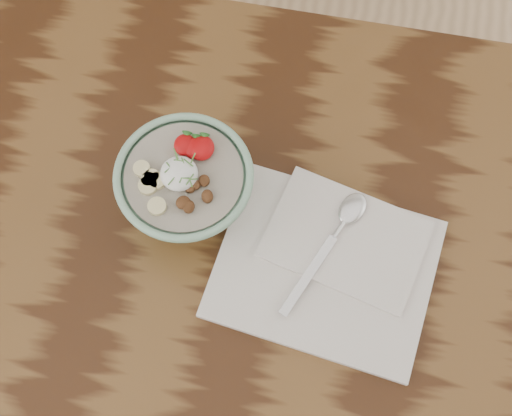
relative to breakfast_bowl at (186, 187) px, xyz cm
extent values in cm
cube|color=#371D0D|center=(9.45, -10.05, -8.11)|extent=(160.00, 90.00, 4.00)
cylinder|color=#86B597|center=(0.01, -0.03, -5.54)|extent=(7.92, 7.92, 1.13)
torus|color=#86B597|center=(0.01, -0.03, 3.70)|extent=(18.01, 18.01, 1.04)
cylinder|color=#A29986|center=(0.01, -0.03, 3.13)|extent=(15.28, 15.28, 0.94)
ellipsoid|color=white|center=(-0.43, -0.22, 4.53)|extent=(4.81, 4.81, 2.65)
ellipsoid|color=#B1080A|center=(1.64, 3.83, 4.49)|extent=(3.22, 3.54, 1.77)
cone|color=#286623|center=(1.64, 5.27, 4.79)|extent=(1.40, 1.03, 1.52)
ellipsoid|color=#B1080A|center=(-0.66, 3.93, 4.37)|extent=(2.79, 3.07, 1.54)
cone|color=#286623|center=(-0.66, 5.19, 4.67)|extent=(1.40, 1.03, 1.52)
ellipsoid|color=#B1080A|center=(0.64, 3.73, 4.36)|extent=(2.75, 3.03, 1.51)
cone|color=#286623|center=(0.64, 4.97, 4.66)|extent=(1.40, 1.03, 1.52)
cylinder|color=beige|center=(-5.37, -0.20, 4.00)|extent=(2.17, 2.17, 0.70)
cylinder|color=beige|center=(-3.83, -1.01, 4.00)|extent=(1.91, 1.91, 0.70)
cylinder|color=beige|center=(-3.01, -1.48, 4.00)|extent=(2.23, 2.23, 0.70)
cylinder|color=beige|center=(-4.14, -1.54, 4.00)|extent=(1.96, 1.96, 0.70)
cylinder|color=beige|center=(-2.25, -4.85, 4.00)|extent=(2.37, 2.37, 0.70)
cylinder|color=beige|center=(-4.03, -2.34, 4.00)|extent=(2.44, 2.44, 0.70)
ellipsoid|color=#5B321A|center=(2.84, -0.44, 4.19)|extent=(1.83, 2.00, 1.06)
ellipsoid|color=#5B321A|center=(1.28, -1.75, 4.07)|extent=(1.64, 1.63, 0.96)
ellipsoid|color=#5B321A|center=(0.90, -3.86, 4.26)|extent=(2.60, 2.61, 1.19)
ellipsoid|color=#5B321A|center=(1.03, -3.75, 4.04)|extent=(1.33, 1.39, 0.90)
ellipsoid|color=#5B321A|center=(1.92, -1.16, 4.09)|extent=(1.37, 1.58, 0.93)
ellipsoid|color=#5B321A|center=(3.67, -2.48, 4.24)|extent=(1.91, 2.15, 1.43)
ellipsoid|color=#5B321A|center=(1.70, -4.28, 4.23)|extent=(1.55, 1.84, 1.29)
cylinder|color=#497A33|center=(0.61, 1.02, 5.60)|extent=(1.48, 0.97, 0.24)
cylinder|color=#497A33|center=(-1.22, 1.96, 5.60)|extent=(1.00, 1.41, 0.23)
cylinder|color=#497A33|center=(1.28, -1.18, 5.60)|extent=(0.76, 1.65, 0.24)
cylinder|color=#497A33|center=(1.66, -1.08, 5.60)|extent=(1.06, 0.45, 0.22)
cylinder|color=#497A33|center=(0.22, -1.24, 5.60)|extent=(0.42, 1.27, 0.22)
cylinder|color=#497A33|center=(-1.66, -0.36, 5.60)|extent=(0.87, 1.08, 0.22)
cylinder|color=#497A33|center=(-0.86, -1.69, 5.60)|extent=(0.86, 1.48, 0.23)
cylinder|color=#497A33|center=(-1.06, 1.56, 5.60)|extent=(0.68, 0.98, 0.22)
cylinder|color=#497A33|center=(0.39, -1.19, 5.60)|extent=(1.66, 0.46, 0.24)
cylinder|color=#497A33|center=(1.46, -1.59, 5.60)|extent=(0.77, 1.20, 0.22)
cylinder|color=#497A33|center=(-0.70, 1.06, 5.60)|extent=(1.20, 0.21, 0.22)
cylinder|color=#497A33|center=(1.04, 1.75, 5.60)|extent=(0.40, 1.45, 0.23)
cylinder|color=#497A33|center=(-1.72, 0.19, 5.60)|extent=(0.91, 0.90, 0.22)
cylinder|color=#497A33|center=(0.05, 0.84, 5.60)|extent=(1.04, 1.51, 0.24)
cube|color=silver|center=(19.93, -6.08, -5.56)|extent=(31.24, 26.55, 1.09)
cube|color=silver|center=(22.12, -1.70, -4.69)|extent=(23.55, 18.72, 0.66)
cube|color=silver|center=(17.89, -7.78, -4.16)|extent=(6.14, 12.18, 0.39)
cylinder|color=silver|center=(21.05, -0.40, -3.97)|extent=(2.02, 3.36, 0.78)
ellipsoid|color=silver|center=(22.31, 2.52, -3.83)|extent=(5.12, 6.01, 1.05)
camera|label=1|loc=(15.82, -34.53, 86.49)|focal=50.00mm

